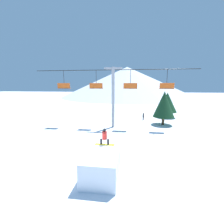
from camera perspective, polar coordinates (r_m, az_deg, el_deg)
The scene contains 8 objects.
ground_plane at distance 11.23m, azimuth -9.09°, elevation -21.47°, with size 220.00×220.00×0.00m, color white.
mountain_ridge at distance 77.02m, azimuth 5.69°, elevation 11.35°, with size 63.99×63.99×14.51m.
snow_ramp at distance 10.30m, azimuth -3.71°, elevation -19.28°, with size 2.14×3.36×1.62m.
snowboarder at distance 10.89m, azimuth -2.85°, elevation -9.44°, with size 1.46×0.34×1.22m.
chairlift at distance 20.42m, azimuth 0.40°, elevation 7.92°, with size 21.75×0.44×8.22m.
pine_tree_near at distance 23.14m, azimuth 19.22°, elevation 2.80°, with size 3.06×3.06×4.98m.
pine_tree_far at distance 28.75m, azimuth 20.23°, elevation 3.50°, with size 3.52×3.52×4.52m.
distant_skier at distance 25.74m, azimuth 11.83°, elevation -1.57°, with size 0.24×0.24×1.23m.
Camera 1 is at (2.90, -9.10, 5.90)m, focal length 24.00 mm.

